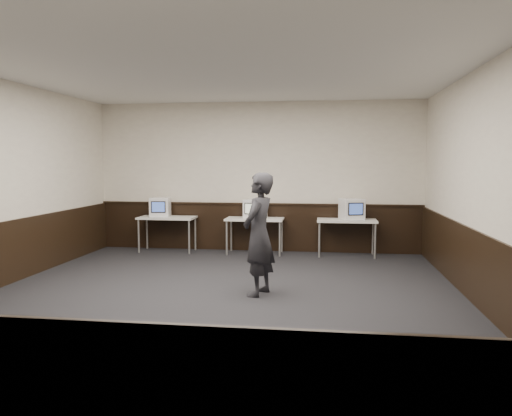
% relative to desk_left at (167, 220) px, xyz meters
% --- Properties ---
extents(floor, '(8.00, 8.00, 0.00)m').
position_rel_desk_left_xyz_m(floor, '(1.90, -3.60, -0.68)').
color(floor, black).
rests_on(floor, ground).
extents(ceiling, '(8.00, 8.00, 0.00)m').
position_rel_desk_left_xyz_m(ceiling, '(1.90, -3.60, 2.52)').
color(ceiling, white).
rests_on(ceiling, back_wall).
extents(back_wall, '(7.00, 0.00, 7.00)m').
position_rel_desk_left_xyz_m(back_wall, '(1.90, 0.40, 0.92)').
color(back_wall, beige).
rests_on(back_wall, ground).
extents(front_wall, '(7.00, 0.00, 7.00)m').
position_rel_desk_left_xyz_m(front_wall, '(1.90, -7.60, 0.92)').
color(front_wall, beige).
rests_on(front_wall, ground).
extents(right_wall, '(0.00, 8.00, 8.00)m').
position_rel_desk_left_xyz_m(right_wall, '(5.40, -3.60, 0.92)').
color(right_wall, beige).
rests_on(right_wall, ground).
extents(wainscot_back, '(6.98, 0.04, 1.00)m').
position_rel_desk_left_xyz_m(wainscot_back, '(1.90, 0.38, -0.18)').
color(wainscot_back, black).
rests_on(wainscot_back, back_wall).
extents(wainscot_front, '(6.98, 0.04, 1.00)m').
position_rel_desk_left_xyz_m(wainscot_front, '(1.90, -7.58, -0.18)').
color(wainscot_front, black).
rests_on(wainscot_front, front_wall).
extents(wainscot_right, '(0.04, 7.98, 1.00)m').
position_rel_desk_left_xyz_m(wainscot_right, '(5.38, -3.60, -0.18)').
color(wainscot_right, black).
rests_on(wainscot_right, right_wall).
extents(wainscot_rail, '(6.98, 0.06, 0.04)m').
position_rel_desk_left_xyz_m(wainscot_rail, '(1.90, 0.36, 0.34)').
color(wainscot_rail, black).
rests_on(wainscot_rail, wainscot_back).
extents(desk_left, '(1.20, 0.60, 0.75)m').
position_rel_desk_left_xyz_m(desk_left, '(0.00, 0.00, 0.00)').
color(desk_left, silver).
rests_on(desk_left, ground).
extents(desk_center, '(1.20, 0.60, 0.75)m').
position_rel_desk_left_xyz_m(desk_center, '(1.90, 0.00, 0.00)').
color(desk_center, silver).
rests_on(desk_center, ground).
extents(desk_right, '(1.20, 0.60, 0.75)m').
position_rel_desk_left_xyz_m(desk_right, '(3.80, 0.00, 0.00)').
color(desk_right, silver).
rests_on(desk_right, ground).
extents(emac_left, '(0.47, 0.49, 0.41)m').
position_rel_desk_left_xyz_m(emac_left, '(-0.16, 0.04, 0.28)').
color(emac_left, white).
rests_on(emac_left, desk_left).
extents(emac_center, '(0.49, 0.51, 0.39)m').
position_rel_desk_left_xyz_m(emac_center, '(1.91, 0.00, 0.27)').
color(emac_center, white).
rests_on(emac_center, desk_center).
extents(emac_right, '(0.54, 0.56, 0.43)m').
position_rel_desk_left_xyz_m(emac_right, '(3.90, 0.05, 0.28)').
color(emac_right, white).
rests_on(emac_right, desk_right).
extents(person, '(0.59, 0.74, 1.77)m').
position_rel_desk_left_xyz_m(person, '(2.42, -3.23, 0.21)').
color(person, '#232227').
rests_on(person, ground).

